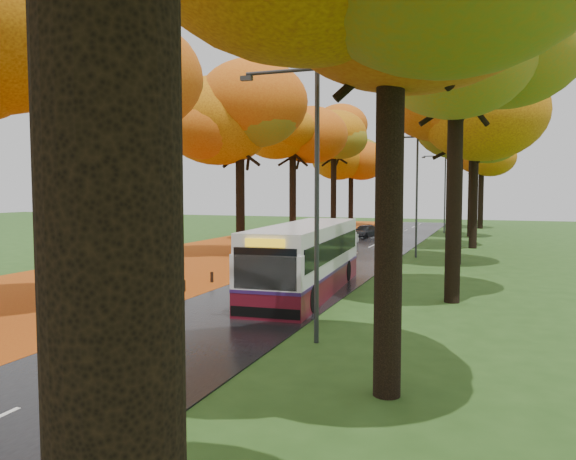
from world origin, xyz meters
The scene contains 14 objects.
road centered at (0.00, 25.00, 0.02)m, with size 6.50×90.00×0.04m, color black.
centre_line centered at (0.00, 25.00, 0.04)m, with size 0.12×90.00×0.01m, color silver.
leaf_verge centered at (-9.00, 25.00, 0.01)m, with size 12.00×90.00×0.02m, color maroon.
leaf_drift centered at (-3.05, 25.00, 0.04)m, with size 0.90×90.00×0.01m, color #B15C12.
trees_left centered at (-7.18, 27.06, 9.53)m, with size 9.20×74.00×13.88m.
trees_right centered at (7.19, 26.91, 9.69)m, with size 9.30×74.20×13.96m.
bollard_row centered at (-3.70, 4.70, 0.26)m, with size 0.11×23.51×0.52m.
streetlamp_near centered at (3.95, 8.00, 4.71)m, with size 2.45×0.18×8.00m.
streetlamp_mid centered at (3.95, 30.00, 4.71)m, with size 2.45×0.18×8.00m.
streetlamp_far centered at (3.95, 52.00, 4.71)m, with size 2.45×0.18×8.00m.
bus centered at (1.43, 15.35, 1.58)m, with size 3.32×11.33×2.94m.
car_white centered at (-2.34, 27.88, 0.66)m, with size 1.47×3.65×1.24m, color silver.
car_silver centered at (-2.35, 35.02, 0.65)m, with size 1.30×3.72×1.23m, color #A3A5AB.
car_dark centered at (-2.17, 43.23, 0.61)m, with size 1.61×3.96×1.15m, color black.
Camera 1 is at (9.01, -7.45, 4.49)m, focal length 35.00 mm.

